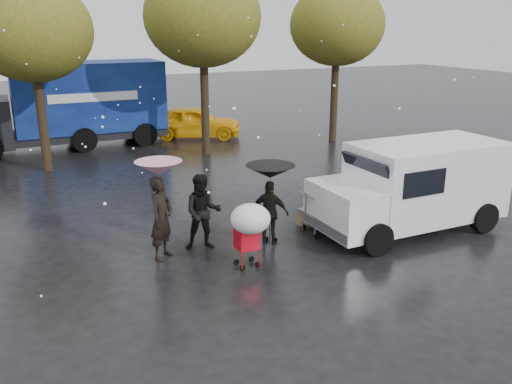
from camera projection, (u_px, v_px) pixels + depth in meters
name	position (u px, v px, depth m)	size (l,w,h in m)	color
ground	(258.00, 258.00, 12.11)	(90.00, 90.00, 0.00)	black
person_pink	(161.00, 218.00, 11.87)	(0.69, 0.45, 1.88)	black
person_middle	(203.00, 212.00, 12.38)	(0.87, 0.67, 1.78)	black
person_black	(270.00, 213.00, 12.72)	(0.90, 0.37, 1.54)	black
umbrella_pink	(159.00, 168.00, 11.54)	(1.02, 1.02, 2.23)	#4C4C4C
umbrella_black	(270.00, 172.00, 12.43)	(1.16, 1.16, 1.92)	#4C4C4C
vendor_cart	(335.00, 203.00, 13.51)	(1.52, 0.80, 1.27)	slate
shopping_cart	(250.00, 222.00, 11.27)	(0.84, 0.84, 1.46)	red
white_van	(414.00, 185.00, 13.52)	(4.91, 2.18, 2.20)	white
blue_truck	(69.00, 105.00, 22.45)	(8.30, 2.60, 3.50)	navy
box_ground_near	(307.00, 217.00, 14.06)	(0.44, 0.36, 0.40)	#8D5B3D
box_ground_far	(321.00, 209.00, 14.78)	(0.47, 0.36, 0.36)	#8D5B3D
yellow_taxi	(194.00, 122.00, 24.58)	(1.72, 4.27, 1.46)	#FFB60D
tree_row	(123.00, 23.00, 19.04)	(21.60, 4.40, 7.12)	black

